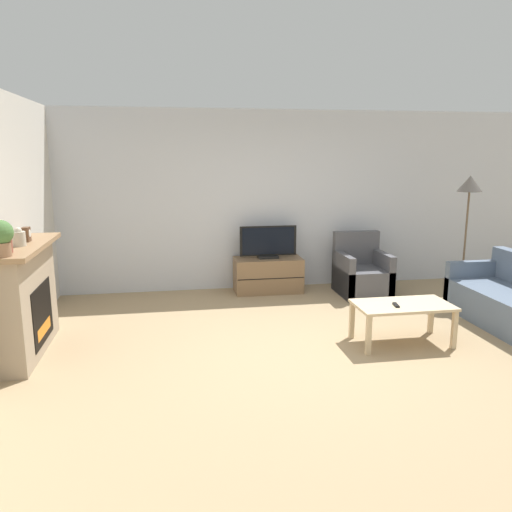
# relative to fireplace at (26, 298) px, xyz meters

# --- Properties ---
(ground_plane) EXTENTS (24.00, 24.00, 0.00)m
(ground_plane) POSITION_rel_fireplace_xyz_m (2.95, -0.45, -0.59)
(ground_plane) COLOR #9E8460
(wall_back) EXTENTS (12.00, 0.06, 2.70)m
(wall_back) POSITION_rel_fireplace_xyz_m (2.95, 2.22, 0.76)
(wall_back) COLOR silver
(wall_back) RESTS_ON ground
(fireplace) EXTENTS (0.41, 1.49, 1.16)m
(fireplace) POSITION_rel_fireplace_xyz_m (0.00, 0.00, 0.00)
(fireplace) COLOR tan
(fireplace) RESTS_ON ground
(mantel_vase_left) EXTENTS (0.08, 0.08, 0.18)m
(mantel_vase_left) POSITION_rel_fireplace_xyz_m (0.02, -0.45, 0.65)
(mantel_vase_left) COLOR #994C3D
(mantel_vase_left) RESTS_ON fireplace
(mantel_vase_centre_left) EXTENTS (0.13, 0.13, 0.19)m
(mantel_vase_centre_left) POSITION_rel_fireplace_xyz_m (0.02, -0.11, 0.65)
(mantel_vase_centre_left) COLOR beige
(mantel_vase_centre_left) RESTS_ON fireplace
(mantel_clock) EXTENTS (0.08, 0.11, 0.15)m
(mantel_clock) POSITION_rel_fireplace_xyz_m (0.02, 0.15, 0.64)
(mantel_clock) COLOR brown
(mantel_clock) RESTS_ON fireplace
(potted_plant) EXTENTS (0.22, 0.22, 0.33)m
(potted_plant) POSITION_rel_fireplace_xyz_m (0.02, -0.63, 0.75)
(potted_plant) COLOR #936B4C
(potted_plant) RESTS_ON fireplace
(tv_stand) EXTENTS (1.01, 0.49, 0.52)m
(tv_stand) POSITION_rel_fireplace_xyz_m (2.92, 1.91, -0.33)
(tv_stand) COLOR brown
(tv_stand) RESTS_ON ground
(tv) EXTENTS (0.85, 0.18, 0.49)m
(tv) POSITION_rel_fireplace_xyz_m (2.92, 1.90, 0.15)
(tv) COLOR black
(tv) RESTS_ON tv_stand
(armchair) EXTENTS (0.70, 0.76, 0.90)m
(armchair) POSITION_rel_fireplace_xyz_m (4.27, 1.56, -0.30)
(armchair) COLOR #4C4C51
(armchair) RESTS_ON ground
(coffee_table) EXTENTS (1.05, 0.57, 0.45)m
(coffee_table) POSITION_rel_fireplace_xyz_m (3.96, -0.41, -0.20)
(coffee_table) COLOR #CCB289
(coffee_table) RESTS_ON ground
(remote) EXTENTS (0.06, 0.15, 0.02)m
(remote) POSITION_rel_fireplace_xyz_m (3.86, -0.47, -0.13)
(remote) COLOR black
(remote) RESTS_ON coffee_table
(floor_lamp) EXTENTS (0.33, 0.33, 1.76)m
(floor_lamp) POSITION_rel_fireplace_xyz_m (5.58, 1.04, 0.94)
(floor_lamp) COLOR black
(floor_lamp) RESTS_ON ground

